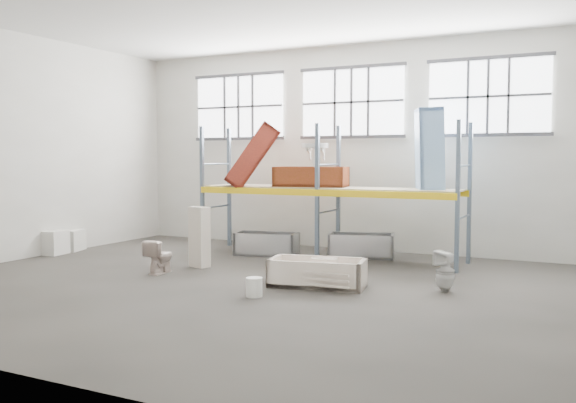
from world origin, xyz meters
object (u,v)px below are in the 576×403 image
Objects in this scene: bathtub_beige at (318,273)px; toilet_white at (445,271)px; carton_near at (51,242)px; bucket at (254,287)px; steel_tub_left at (267,244)px; blue_tub_upright at (429,151)px; cistern_tall at (199,237)px; toilet_beige at (160,256)px; steel_tub_right at (361,245)px; rust_tub_flat at (311,177)px.

toilet_white is (2.10, 0.58, 0.11)m from bathtub_beige.
toilet_white is 1.08× the size of carton_near.
steel_tub_left is at bearing 116.11° from bucket.
steel_tub_left is at bearing -172.09° from blue_tub_upright.
cistern_tall reaches higher than bucket.
toilet_beige reaches higher than bathtub_beige.
steel_tub_right is at bearing 19.01° from steel_tub_left.
cistern_tall is at bearing -120.74° from rust_tub_flat.
rust_tub_flat is at bearing -120.80° from toilet_beige.
blue_tub_upright is 2.75× the size of carton_near.
bucket is at bearing -77.39° from rust_tub_flat.
carton_near is (-3.81, 0.78, -0.05)m from toilet_beige.
carton_near is (-4.58, -2.16, 0.02)m from steel_tub_left.
toilet_white is at bearing -34.44° from rust_tub_flat.
carton_near is at bearing -154.77° from steel_tub_left.
blue_tub_upright is (4.41, 3.45, 2.06)m from toilet_beige.
rust_tub_flat is at bearing -163.78° from steel_tub_right.
cistern_tall is (-2.98, 0.68, 0.38)m from bathtub_beige.
toilet_beige is at bearing -11.63° from carton_near.
toilet_beige is 5.44m from toilet_white.
steel_tub_left reaches higher than bathtub_beige.
steel_tub_right is 2.24× the size of carton_near.
steel_tub_right is at bearing 16.22° from rust_tub_flat.
rust_tub_flat is (1.72, 3.33, 1.49)m from toilet_beige.
bathtub_beige is 2.55× the size of carton_near.
rust_tub_flat is at bearing 105.80° from bathtub_beige.
rust_tub_flat reaches higher than carton_near.
steel_tub_left is at bearing -160.99° from steel_tub_right.
carton_near reaches higher than steel_tub_right.
bucket is (2.39, -1.88, -0.47)m from cistern_tall.
toilet_white is 3.80m from steel_tub_right.
toilet_beige is 1.02× the size of carton_near.
carton_near is (-4.11, -0.15, -0.35)m from cistern_tall.
cistern_tall is 1.77× the size of toilet_white.
rust_tub_flat is at bearing -177.48° from blue_tub_upright.
steel_tub_left is at bearing -103.78° from toilet_white.
blue_tub_upright reaches higher than toilet_white.
toilet_beige is at bearing -70.33° from toilet_white.
steel_tub_right is at bearing 88.07° from bucket.
blue_tub_upright reaches higher than carton_near.
bucket is at bearing -14.98° from carton_near.
steel_tub_right is at bearing -131.27° from toilet_beige.
steel_tub_right is 4.61m from bucket.
bucket is 6.72m from carton_near.
steel_tub_left is (-4.60, 2.12, -0.09)m from toilet_white.
cistern_tall reaches higher than steel_tub_right.
steel_tub_left is at bearing -108.13° from toilet_beige.
blue_tub_upright is at bearing 7.91° from steel_tub_left.
rust_tub_flat is at bearing 24.71° from carton_near.
toilet_beige reaches higher than carton_near.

